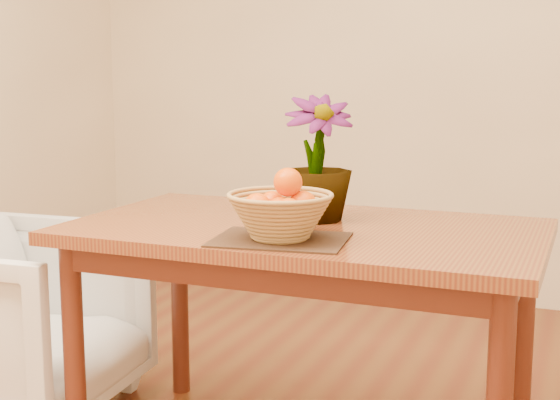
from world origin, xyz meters
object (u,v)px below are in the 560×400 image
at_px(table, 305,254).
at_px(wicker_basket, 280,218).
at_px(armchair, 20,312).
at_px(potted_plant, 317,158).

relative_size(table, wicker_basket, 4.81).
relative_size(table, armchair, 1.89).
xyz_separation_m(wicker_basket, potted_plant, (-0.01, 0.32, 0.13)).
distance_m(table, wicker_basket, 0.28).
distance_m(table, potted_plant, 0.29).
bearing_deg(armchair, wicker_basket, -103.15).
height_order(wicker_basket, potted_plant, potted_plant).
relative_size(potted_plant, armchair, 0.52).
xyz_separation_m(table, potted_plant, (0.01, 0.09, 0.28)).
bearing_deg(table, potted_plant, 85.60).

